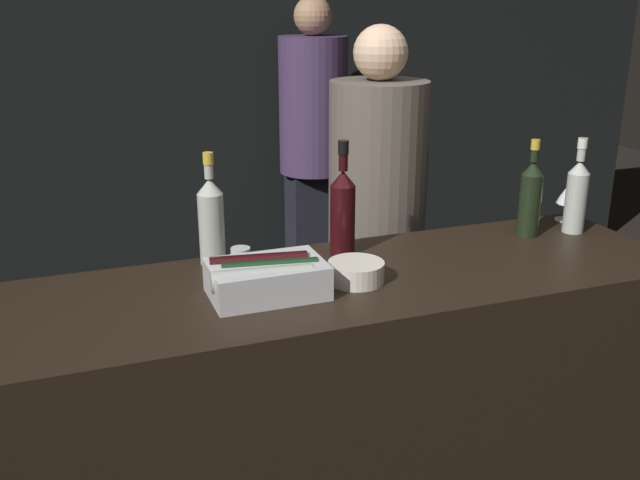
% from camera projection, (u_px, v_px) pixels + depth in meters
% --- Properties ---
extents(wall_back_chalkboard, '(6.40, 0.06, 2.80)m').
position_uv_depth(wall_back_chalkboard, '(183.00, 70.00, 4.06)').
color(wall_back_chalkboard, black).
rests_on(wall_back_chalkboard, ground_plane).
extents(bar_counter, '(2.36, 0.66, 0.97)m').
position_uv_depth(bar_counter, '(324.00, 418.00, 2.33)').
color(bar_counter, black).
rests_on(bar_counter, ground_plane).
extents(ice_bin_with_bottles, '(0.34, 0.21, 0.11)m').
position_uv_depth(ice_bin_with_bottles, '(266.00, 276.00, 2.05)').
color(ice_bin_with_bottles, silver).
rests_on(ice_bin_with_bottles, bar_counter).
extents(bowl_white, '(0.17, 0.17, 0.06)m').
position_uv_depth(bowl_white, '(356.00, 271.00, 2.15)').
color(bowl_white, silver).
rests_on(bowl_white, bar_counter).
extents(wine_glass, '(0.09, 0.09, 0.15)m').
position_uv_depth(wine_glass, '(569.00, 194.00, 2.73)').
color(wine_glass, silver).
rests_on(wine_glass, bar_counter).
extents(candle_votive, '(0.06, 0.06, 0.06)m').
position_uv_depth(candle_votive, '(241.00, 257.00, 2.27)').
color(candle_votive, silver).
rests_on(candle_votive, bar_counter).
extents(white_wine_bottle, '(0.08, 0.08, 0.35)m').
position_uv_depth(white_wine_bottle, '(577.00, 194.00, 2.58)').
color(white_wine_bottle, '#B2B7AD').
rests_on(white_wine_bottle, bar_counter).
extents(rose_wine_bottle, '(0.08, 0.08, 0.36)m').
position_uv_depth(rose_wine_bottle, '(211.00, 218.00, 2.27)').
color(rose_wine_bottle, '#B2B7AD').
rests_on(rose_wine_bottle, bar_counter).
extents(red_wine_bottle_black_foil, '(0.08, 0.08, 0.39)m').
position_uv_depth(red_wine_bottle_black_foil, '(343.00, 209.00, 2.35)').
color(red_wine_bottle_black_foil, black).
rests_on(red_wine_bottle_black_foil, bar_counter).
extents(champagne_bottle, '(0.08, 0.08, 0.35)m').
position_uv_depth(champagne_bottle, '(530.00, 196.00, 2.54)').
color(champagne_bottle, black).
rests_on(champagne_bottle, bar_counter).
extents(person_in_hoodie, '(0.39, 0.39, 1.80)m').
position_uv_depth(person_in_hoodie, '(313.00, 143.00, 4.07)').
color(person_in_hoodie, black).
rests_on(person_in_hoodie, ground_plane).
extents(person_blond_tee, '(0.39, 0.39, 1.70)m').
position_uv_depth(person_blond_tee, '(376.00, 217.00, 2.91)').
color(person_blond_tee, black).
rests_on(person_blond_tee, ground_plane).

